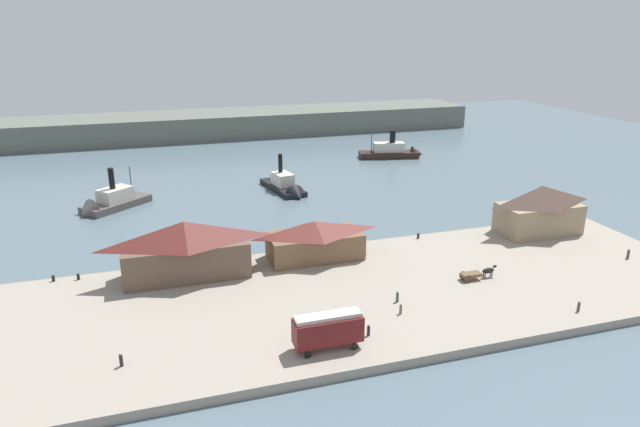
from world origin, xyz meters
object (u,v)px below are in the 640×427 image
object	(u,v)px
ferry_shed_west_terminal	(540,209)
pedestrian_walking_east	(401,309)
street_tram	(328,329)
ferry_approaching_west	(109,203)
mooring_post_center_west	(53,278)
ferry_outer_harbor	(287,187)
pedestrian_by_tram	(397,297)
horse_cart	(477,273)
ferry_departing_north	(395,152)
pedestrian_near_west_shed	(369,330)
pedestrian_near_east_shed	(579,307)
pedestrian_at_waters_edge	(121,360)
pedestrian_walking_west	(628,254)
mooring_post_east	(418,236)
ferry_shed_central_terminal	(186,249)
mooring_post_west	(78,277)
ferry_shed_customs_shed	(315,240)

from	to	relation	value
ferry_shed_west_terminal	pedestrian_walking_east	world-z (taller)	ferry_shed_west_terminal
street_tram	ferry_approaching_west	size ratio (longest dim) A/B	0.52
street_tram	pedestrian_walking_east	world-z (taller)	street_tram
pedestrian_walking_east	mooring_post_center_west	distance (m)	51.68
mooring_post_center_west	ferry_outer_harbor	xyz separation A→B (m)	(45.97, 38.79, -0.38)
mooring_post_center_west	pedestrian_by_tram	bearing A→B (deg)	-24.96
horse_cart	ferry_departing_north	distance (m)	86.42
pedestrian_near_west_shed	pedestrian_near_east_shed	bearing A→B (deg)	-5.36
pedestrian_at_waters_edge	ferry_outer_harbor	world-z (taller)	ferry_outer_harbor
street_tram	horse_cart	world-z (taller)	street_tram
pedestrian_walking_west	mooring_post_east	bearing A→B (deg)	146.82
street_tram	pedestrian_at_waters_edge	distance (m)	23.70
ferry_shed_central_terminal	mooring_post_east	xyz separation A→B (m)	(40.96, 3.91, -4.06)
mooring_post_east	mooring_post_west	world-z (taller)	same
mooring_post_west	mooring_post_center_west	bearing A→B (deg)	171.78
ferry_shed_customs_shed	pedestrian_near_west_shed	distance (m)	25.53
ferry_shed_central_terminal	ferry_approaching_west	bearing A→B (deg)	106.92
pedestrian_walking_west	pedestrian_at_waters_edge	distance (m)	79.20
pedestrian_walking_west	pedestrian_near_west_shed	bearing A→B (deg)	-169.11
ferry_shed_customs_shed	pedestrian_near_east_shed	size ratio (longest dim) A/B	10.10
ferry_shed_customs_shed	pedestrian_near_west_shed	world-z (taller)	ferry_shed_customs_shed
ferry_approaching_west	ferry_departing_north	xyz separation A→B (m)	(78.88, 26.82, 0.18)
pedestrian_walking_west	pedestrian_near_west_shed	distance (m)	50.70
ferry_shed_west_terminal	mooring_post_center_west	distance (m)	82.80
pedestrian_near_east_shed	mooring_post_west	distance (m)	71.84
pedestrian_walking_west	pedestrian_at_waters_edge	xyz separation A→B (m)	(-78.86, -7.29, -0.03)
ferry_shed_central_terminal	horse_cart	size ratio (longest dim) A/B	3.18
pedestrian_near_west_shed	mooring_post_center_west	bearing A→B (deg)	143.75
pedestrian_by_tram	ferry_departing_north	xyz separation A→B (m)	(39.13, 85.97, -0.26)
pedestrian_at_waters_edge	pedestrian_walking_east	world-z (taller)	pedestrian_at_waters_edge
horse_cart	pedestrian_walking_west	size ratio (longest dim) A/B	3.46
pedestrian_near_west_shed	mooring_post_east	world-z (taller)	pedestrian_near_west_shed
pedestrian_by_tram	pedestrian_near_west_shed	distance (m)	10.14
ferry_approaching_west	ferry_outer_harbor	world-z (taller)	ferry_approaching_west
ferry_shed_central_terminal	street_tram	size ratio (longest dim) A/B	2.30
mooring_post_east	ferry_outer_harbor	xyz separation A→B (m)	(-14.33, 39.20, -0.38)
ferry_shed_central_terminal	pedestrian_walking_east	xyz separation A→B (m)	(25.97, -20.53, -3.82)
ferry_approaching_west	ferry_outer_harbor	size ratio (longest dim) A/B	0.88
pedestrian_walking_east	mooring_post_center_west	size ratio (longest dim) A/B	1.67
mooring_post_center_west	ferry_approaching_west	size ratio (longest dim) A/B	0.06
horse_cart	mooring_post_east	bearing A→B (deg)	91.99
mooring_post_center_west	ferry_approaching_west	world-z (taller)	ferry_approaching_west
pedestrian_at_waters_edge	mooring_post_west	xyz separation A→B (m)	(-6.54, 25.90, -0.31)
pedestrian_by_tram	pedestrian_walking_east	xyz separation A→B (m)	(-1.03, -3.27, -0.05)
ferry_approaching_west	mooring_post_center_west	bearing A→B (deg)	-99.96
pedestrian_at_waters_edge	pedestrian_walking_east	distance (m)	35.29
pedestrian_walking_west	ferry_outer_harbor	xyz separation A→B (m)	(-42.95, 57.91, -0.71)
pedestrian_walking_west	ferry_approaching_west	size ratio (longest dim) A/B	0.11
ferry_shed_west_terminal	mooring_post_east	xyz separation A→B (m)	(-22.29, 3.87, -4.09)
ferry_shed_central_terminal	mooring_post_west	bearing A→B (deg)	166.47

